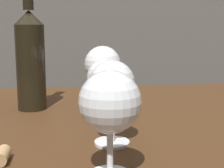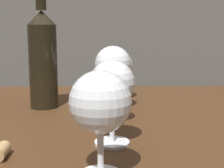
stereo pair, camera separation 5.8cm
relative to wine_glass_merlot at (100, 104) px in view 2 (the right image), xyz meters
name	(u,v)px [view 2 (the right image)]	position (x,y,z in m)	size (l,w,h in m)	color
dining_table	(97,157)	(-0.01, 0.30, -0.20)	(1.29, 0.82, 0.73)	#472B16
wine_glass_merlot	(100,104)	(0.00, 0.00, 0.00)	(0.09, 0.09, 0.15)	white
wine_glass_cabernet	(112,86)	(0.02, 0.13, 0.00)	(0.08, 0.08, 0.15)	white
wine_glass_pinot	(111,78)	(0.02, 0.26, -0.01)	(0.08, 0.08, 0.14)	white
wine_glass_rose	(113,65)	(0.03, 0.38, 0.01)	(0.09, 0.09, 0.16)	white
wine_glass_port	(117,67)	(0.04, 0.50, -0.01)	(0.09, 0.09, 0.14)	white
wine_bottle	(43,57)	(-0.15, 0.41, 0.03)	(0.07, 0.07, 0.34)	black
cork	(1,151)	(-0.16, 0.07, -0.09)	(0.02, 0.02, 0.04)	tan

